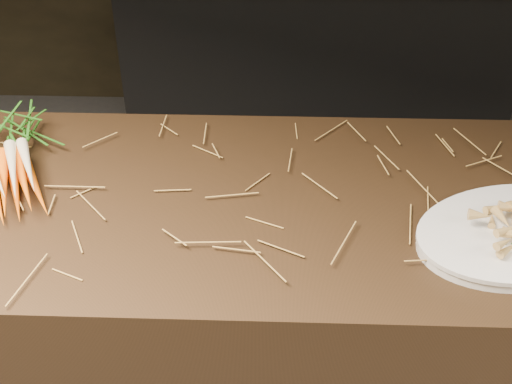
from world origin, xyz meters
TOP-DOWN VIEW (x-y plane):
  - main_counter at (0.00, 0.30)m, footprint 2.40×0.70m
  - back_counter at (0.30, 2.18)m, footprint 1.82×0.62m
  - straw_bedding at (0.00, 0.30)m, footprint 1.40×0.60m
  - root_veg_bunch at (-0.48, 0.40)m, footprint 0.30×0.45m

SIDE VIEW (x-z plane):
  - back_counter at x=0.30m, z-range 0.00..0.84m
  - main_counter at x=0.00m, z-range 0.00..0.90m
  - straw_bedding at x=0.00m, z-range 0.90..0.92m
  - root_veg_bunch at x=-0.48m, z-range 0.90..0.98m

